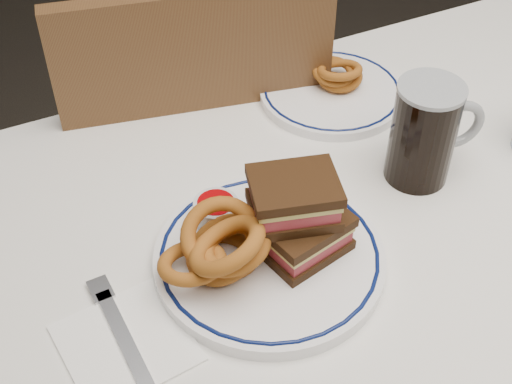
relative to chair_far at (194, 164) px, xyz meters
name	(u,v)px	position (x,y,z in m)	size (l,w,h in m)	color
dining_table	(380,268)	(0.11, -0.47, 0.13)	(1.27, 0.87, 0.75)	white
chair_far	(194,164)	(0.00, 0.00, 0.00)	(0.52, 0.52, 0.95)	#402414
main_plate	(269,257)	(-0.07, -0.47, 0.24)	(0.30, 0.30, 0.02)	white
reuben_sandwich	(299,216)	(-0.04, -0.48, 0.31)	(0.13, 0.12, 0.11)	black
onion_rings_main	(222,248)	(-0.14, -0.47, 0.29)	(0.14, 0.13, 0.12)	brown
ketchup_ramekin	(216,210)	(-0.11, -0.39, 0.27)	(0.06, 0.06, 0.04)	silver
beer_mug	(426,132)	(0.20, -0.42, 0.31)	(0.14, 0.09, 0.16)	black
far_plate	(331,92)	(0.18, -0.19, 0.24)	(0.24, 0.24, 0.02)	white
onion_rings_far	(337,74)	(0.19, -0.19, 0.27)	(0.09, 0.09, 0.06)	brown
napkin_fork	(125,341)	(-0.28, -0.51, 0.23)	(0.16, 0.19, 0.01)	white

